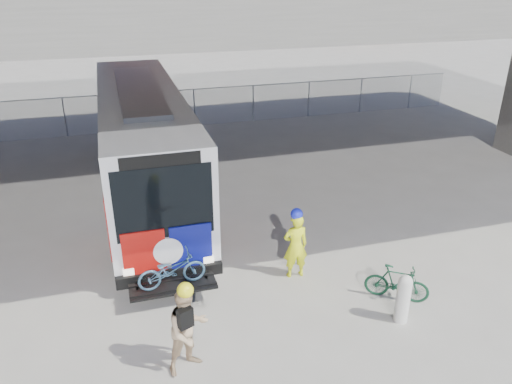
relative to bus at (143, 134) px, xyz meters
name	(u,v)px	position (x,y,z in m)	size (l,w,h in m)	color
ground	(235,248)	(2.00, -4.57, -2.11)	(160.00, 160.00, 0.00)	#9E9991
bus	(143,134)	(0.00, 0.00, 0.00)	(2.67, 12.90, 3.69)	silver
chainlink_fence	(173,99)	(2.00, 7.43, -0.69)	(30.00, 0.06, 30.00)	gray
bollard	(403,297)	(4.75, -8.68, -1.48)	(0.31, 0.31, 1.18)	silver
cyclist_hivis	(296,244)	(3.11, -6.34, -1.19)	(0.64, 0.43, 1.91)	#F2FF1A
cyclist_tan	(188,329)	(0.02, -8.76, -1.18)	(1.06, 0.96, 1.97)	tan
bike_parked	(397,283)	(5.06, -7.93, -1.66)	(0.42, 1.49, 0.90)	#15422A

